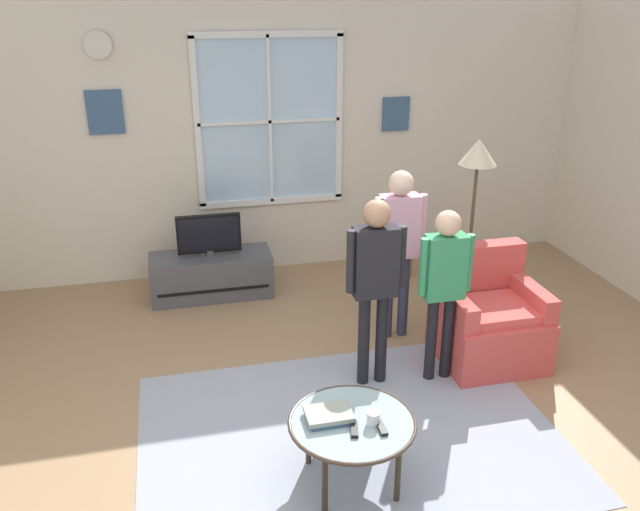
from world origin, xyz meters
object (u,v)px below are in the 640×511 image
Objects in this scene: armchair at (487,320)px; coffee_table at (352,425)px; book_stack at (329,415)px; remote_near_cup at (381,427)px; floor_lamp at (477,170)px; potted_plant_by_window at (401,234)px; person_green_shirt at (444,277)px; person_black_shirt at (375,272)px; tv_stand at (212,275)px; television at (209,234)px; person_pink_shirt at (399,236)px; remote_near_books at (354,429)px; cup at (373,418)px.

coffee_table is at bearing -141.48° from armchair.
remote_near_cup is (0.27, -0.16, -0.02)m from book_stack.
coffee_table is at bearing -130.11° from floor_lamp.
book_stack is 3.11m from potted_plant_by_window.
person_green_shirt is 0.93× the size of person_black_shirt.
television reaches higher than tv_stand.
tv_stand is at bearing 104.36° from remote_near_cup.
person_black_shirt reaches higher than remote_near_cup.
armchair is at bearing -38.80° from tv_stand.
floor_lamp is at bearing 21.07° from person_pink_shirt.
armchair is 0.65× the size of person_green_shirt.
remote_near_cup is at bearing -37.17° from coffee_table.
remote_near_books is (-1.45, -1.23, 0.12)m from armchair.
person_pink_shirt is 0.75m from person_black_shirt.
person_green_shirt reaches higher than television.
book_stack reaches higher than coffee_table.
remote_near_books and remote_near_cup have the same top height.
book_stack is at bearing 129.95° from remote_near_books.
person_pink_shirt is (0.97, 1.58, 0.44)m from book_stack.
remote_near_cup is at bearing -112.06° from person_pink_shirt.
cup is 0.06× the size of person_green_shirt.
floor_lamp is (1.63, 1.94, 0.92)m from coffee_table.
person_pink_shirt reaches higher than person_black_shirt.
person_pink_shirt is at bearing -111.77° from potted_plant_by_window.
remote_near_cup reaches higher than coffee_table.
coffee_table is at bearing -135.03° from person_green_shirt.
book_stack is (-1.56, -1.09, 0.13)m from armchair.
remote_near_cup is (0.15, -0.02, 0.00)m from remote_near_books.
television is 0.81× the size of potted_plant_by_window.
potted_plant_by_window is (1.31, 2.81, 0.05)m from coffee_table.
armchair is (2.03, -1.63, -0.30)m from television.
person_black_shirt is at bearing -141.79° from floor_lamp.
person_pink_shirt is (-0.59, 0.49, 0.58)m from armchair.
potted_plant_by_window is at bearing 94.15° from armchair.
armchair reaches higher than tv_stand.
person_black_shirt reaches higher than person_green_shirt.
person_black_shirt is 2.05m from potted_plant_by_window.
armchair is 1.16× the size of coffee_table.
television is 4.23× the size of remote_near_cup.
person_green_shirt reaches higher than remote_near_books.
floor_lamp is (1.52, 1.99, 0.85)m from cup.
book_stack is at bearing 156.10° from cup.
coffee_table is 0.56× the size of person_green_shirt.
book_stack is 0.20× the size of person_green_shirt.
person_pink_shirt reaches higher than armchair.
remote_near_cup is at bearing -75.64° from tv_stand.
book_stack is at bearing -121.55° from person_pink_shirt.
potted_plant_by_window reaches higher than book_stack.
person_pink_shirt is (0.85, 1.63, 0.50)m from coffee_table.
remote_near_books is 1.98m from person_pink_shirt.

